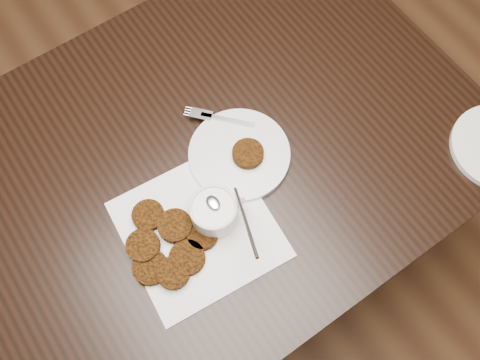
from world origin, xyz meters
name	(u,v)px	position (x,y,z in m)	size (l,w,h in m)	color
floor	(236,278)	(0.00, 0.00, 0.00)	(4.00, 4.00, 0.00)	brown
table	(194,225)	(-0.06, 0.12, 0.38)	(1.31, 0.84, 0.75)	black
napkin	(199,229)	(-0.10, -0.02, 0.75)	(0.28, 0.28, 0.00)	white
sauce_ramekin	(213,206)	(-0.06, -0.02, 0.82)	(0.12, 0.12, 0.13)	silver
patty_cluster	(169,245)	(-0.16, -0.02, 0.76)	(0.22, 0.22, 0.02)	#5E310C
plate_with_patty	(239,153)	(0.06, 0.07, 0.77)	(0.21, 0.21, 0.03)	silver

